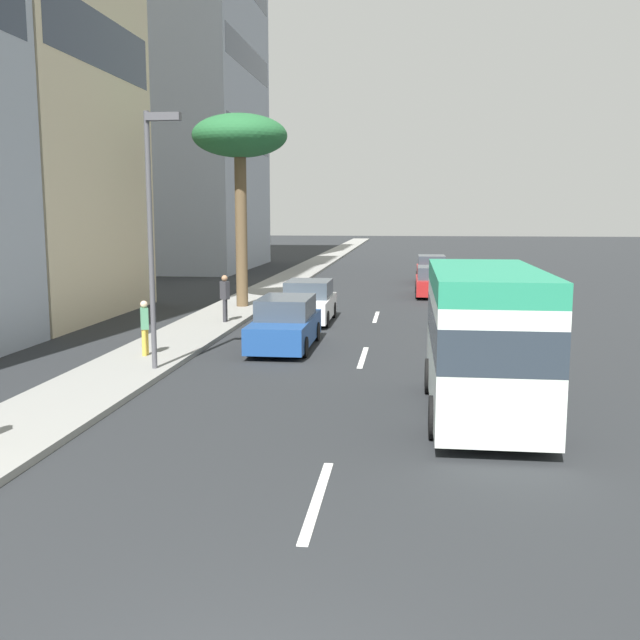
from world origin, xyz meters
TOP-DOWN VIEW (x-y plane):
  - ground_plane at (31.50, 0.00)m, footprint 198.00×198.00m
  - sidewalk_right at (31.50, 6.34)m, footprint 162.00×2.55m
  - lane_stripe_near at (5.32, 0.00)m, footprint 3.20×0.16m
  - lane_stripe_mid at (16.37, 0.00)m, footprint 3.20×0.16m
  - lane_stripe_far at (24.95, 0.00)m, footprint 3.20×0.16m
  - minibus_lead at (10.40, -2.94)m, footprint 6.23×2.36m
  - car_second at (17.65, 2.59)m, footprint 4.69×1.84m
  - car_third at (33.01, -2.61)m, footprint 4.58×1.87m
  - car_fourth at (23.31, 2.62)m, footprint 4.23×1.93m
  - car_fifth at (40.17, -2.69)m, footprint 4.51×1.83m
  - pedestrian_mid_block at (15.16, 6.35)m, footprint 0.38×0.33m
  - pedestrian_by_tree at (21.95, 5.67)m, footprint 0.36×0.39m
  - palm_tree at (26.71, 6.10)m, footprint 4.15×4.15m
  - street_lamp at (13.46, 5.35)m, footprint 0.24×0.97m
  - office_tower_far at (50.48, 16.86)m, footprint 15.59×12.07m

SIDE VIEW (x-z plane):
  - ground_plane at x=31.50m, z-range 0.00..0.00m
  - lane_stripe_near at x=5.32m, z-range 0.00..0.01m
  - lane_stripe_mid at x=16.37m, z-range 0.00..0.01m
  - lane_stripe_far at x=24.95m, z-range 0.00..0.01m
  - sidewalk_right at x=31.50m, z-range 0.00..0.15m
  - car_third at x=33.01m, z-range -0.04..1.52m
  - car_second at x=17.65m, z-range -0.04..1.58m
  - car_fourth at x=23.31m, z-range -0.05..1.60m
  - car_fifth at x=40.17m, z-range -0.05..1.66m
  - pedestrian_mid_block at x=15.16m, z-range 0.23..1.85m
  - pedestrian_by_tree at x=21.95m, z-range 0.25..2.06m
  - minibus_lead at x=10.40m, z-range 0.15..3.31m
  - street_lamp at x=13.46m, z-range 0.94..7.71m
  - palm_tree at x=26.71m, z-range 3.20..11.62m
  - office_tower_far at x=50.48m, z-range 0.00..39.68m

